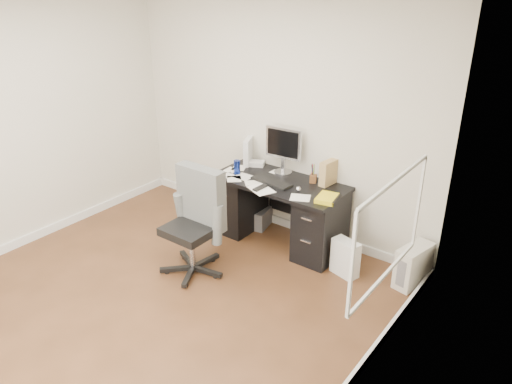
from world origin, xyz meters
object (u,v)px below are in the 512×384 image
desk (279,210)px  wicker_basket (232,204)px  lcd_monitor (284,150)px  pc_tower (413,265)px  keyboard (272,182)px

desk → wicker_basket: (-0.76, 0.09, -0.19)m
lcd_monitor → wicker_basket: bearing=-173.6°
desk → wicker_basket: 0.79m
pc_tower → wicker_basket: bearing=-168.2°
desk → pc_tower: size_ratio=3.55×
lcd_monitor → wicker_basket: 1.06m
lcd_monitor → wicker_basket: size_ratio=1.32×
desk → keyboard: keyboard is taller
keyboard → pc_tower: size_ratio=1.14×
desk → lcd_monitor: size_ratio=2.73×
keyboard → pc_tower: (1.60, 0.18, -0.55)m
wicker_basket → pc_tower: bearing=-0.1°
desk → lcd_monitor: lcd_monitor is taller
lcd_monitor → pc_tower: size_ratio=1.30×
desk → keyboard: size_ratio=3.12×
desk → keyboard: bearing=-113.4°
keyboard → wicker_basket: size_ratio=1.16×
wicker_basket → lcd_monitor: bearing=11.1°
pc_tower → wicker_basket: 2.32m
keyboard → lcd_monitor: bearing=107.2°
desk → pc_tower: bearing=3.2°
lcd_monitor → pc_tower: bearing=-9.2°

